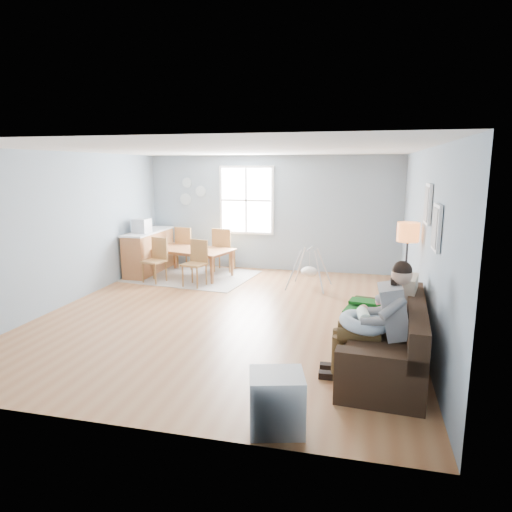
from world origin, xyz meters
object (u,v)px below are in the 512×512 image
(floor_lamp, at_px, (408,241))
(storage_cube, at_px, (276,402))
(sofa, at_px, (389,345))
(father, at_px, (378,317))
(chair_ne, at_px, (223,247))
(chair_nw, at_px, (186,245))
(chair_se, at_px, (197,260))
(monitor, at_px, (142,226))
(baby_swing, at_px, (309,271))
(counter, at_px, (149,251))
(toddler, at_px, (385,306))
(chair_sw, at_px, (157,257))
(dining_table, at_px, (191,263))

(floor_lamp, height_order, storage_cube, floor_lamp)
(sofa, relative_size, father, 1.55)
(chair_ne, bearing_deg, father, -54.93)
(chair_nw, height_order, chair_ne, chair_ne)
(chair_se, bearing_deg, monitor, 160.34)
(chair_se, xyz_separation_m, baby_swing, (2.30, 0.32, -0.18))
(baby_swing, bearing_deg, monitor, 176.76)
(chair_se, relative_size, counter, 0.54)
(counter, bearing_deg, baby_swing, -8.20)
(chair_nw, bearing_deg, chair_se, -60.33)
(sofa, height_order, floor_lamp, floor_lamp)
(chair_nw, bearing_deg, baby_swing, -19.58)
(toddler, distance_m, chair_sw, 5.57)
(storage_cube, relative_size, chair_ne, 0.58)
(storage_cube, xyz_separation_m, dining_table, (-3.03, 5.55, 0.03))
(floor_lamp, bearing_deg, chair_se, 158.55)
(dining_table, height_order, chair_sw, chair_sw)
(floor_lamp, bearing_deg, dining_table, 152.55)
(floor_lamp, distance_m, chair_ne, 4.85)
(father, relative_size, chair_ne, 1.36)
(sofa, relative_size, storage_cube, 3.65)
(monitor, distance_m, baby_swing, 3.87)
(father, xyz_separation_m, chair_sw, (-4.50, 3.64, -0.22))
(father, height_order, baby_swing, father)
(chair_sw, bearing_deg, chair_se, -6.83)
(toddler, distance_m, counter, 6.46)
(toddler, height_order, dining_table, toddler)
(chair_se, height_order, chair_ne, chair_ne)
(father, bearing_deg, counter, 139.01)
(chair_se, bearing_deg, toddler, -39.69)
(storage_cube, bearing_deg, chair_sw, 125.80)
(chair_se, height_order, monitor, monitor)
(storage_cube, distance_m, chair_se, 5.51)
(chair_se, xyz_separation_m, monitor, (-1.49, 0.53, 0.60))
(chair_se, distance_m, counter, 1.74)
(chair_nw, bearing_deg, counter, -141.21)
(sofa, bearing_deg, counter, 141.83)
(father, height_order, monitor, father)
(chair_sw, height_order, chair_se, chair_se)
(floor_lamp, distance_m, baby_swing, 2.72)
(father, height_order, chair_nw, father)
(floor_lamp, relative_size, storage_cube, 2.69)
(baby_swing, bearing_deg, chair_se, -172.12)
(dining_table, bearing_deg, storage_cube, -46.77)
(floor_lamp, distance_m, chair_se, 4.36)
(floor_lamp, xyz_separation_m, storage_cube, (-1.37, -3.27, -1.06))
(father, xyz_separation_m, dining_table, (-3.96, 4.24, -0.44))
(monitor, bearing_deg, counter, 92.60)
(chair_sw, xyz_separation_m, chair_ne, (1.11, 1.19, 0.06))
(sofa, bearing_deg, baby_swing, 111.63)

